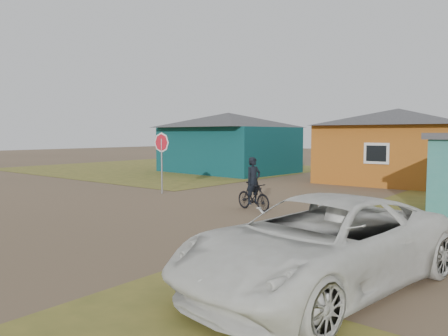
# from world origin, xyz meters

# --- Properties ---
(ground) EXTENTS (120.00, 120.00, 0.00)m
(ground) POSITION_xyz_m (0.00, 0.00, 0.00)
(ground) COLOR brown
(grass_nw) EXTENTS (20.00, 18.00, 0.00)m
(grass_nw) POSITION_xyz_m (-14.00, 13.00, 0.01)
(grass_nw) COLOR olive
(grass_nw) RESTS_ON ground
(house_teal) EXTENTS (8.93, 7.08, 4.00)m
(house_teal) POSITION_xyz_m (-8.50, 13.50, 2.05)
(house_teal) COLOR #0A373B
(house_teal) RESTS_ON ground
(house_yellow) EXTENTS (7.72, 6.76, 3.90)m
(house_yellow) POSITION_xyz_m (2.50, 14.00, 2.00)
(house_yellow) COLOR #AA5B1A
(house_yellow) RESTS_ON ground
(house_pale_west) EXTENTS (7.04, 6.15, 3.60)m
(house_pale_west) POSITION_xyz_m (-6.00, 34.00, 1.86)
(house_pale_west) COLOR #A3AC94
(house_pale_west) RESTS_ON ground
(house_pale_north) EXTENTS (6.28, 5.81, 3.40)m
(house_pale_north) POSITION_xyz_m (-14.00, 46.00, 1.75)
(house_pale_north) COLOR #A3AC94
(house_pale_north) RESTS_ON ground
(stop_sign) EXTENTS (0.81, 0.35, 2.63)m
(stop_sign) POSITION_xyz_m (-3.96, 3.24, 1.92)
(stop_sign) COLOR gray
(stop_sign) RESTS_ON ground
(cyclist) EXTENTS (1.65, 0.82, 1.80)m
(cyclist) POSITION_xyz_m (1.52, 2.30, 0.65)
(cyclist) COLOR black
(cyclist) RESTS_ON ground
(vehicle) EXTENTS (3.33, 5.79, 1.52)m
(vehicle) POSITION_xyz_m (6.67, -3.05, 0.76)
(vehicle) COLOR white
(vehicle) RESTS_ON ground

